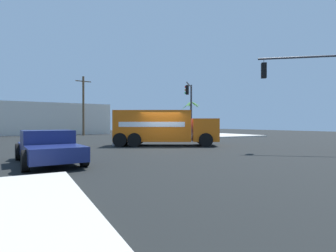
{
  "coord_description": "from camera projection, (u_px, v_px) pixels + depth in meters",
  "views": [
    {
      "loc": [
        -8.47,
        -16.04,
        1.65
      ],
      "look_at": [
        0.87,
        0.76,
        1.5
      ],
      "focal_mm": 27.5,
      "sensor_mm": 36.0,
      "label": 1
    }
  ],
  "objects": [
    {
      "name": "delivery_truck",
      "position": [
        163.0,
        127.0,
        19.67
      ],
      "size": [
        7.95,
        6.03,
        2.66
      ],
      "color": "orange",
      "rests_on": "ground"
    },
    {
      "name": "pickup_navy",
      "position": [
        48.0,
        146.0,
        10.87
      ],
      "size": [
        2.57,
        5.34,
        1.38
      ],
      "color": "navy",
      "rests_on": "ground"
    },
    {
      "name": "ground_plane",
      "position": [
        163.0,
        147.0,
        18.15
      ],
      "size": [
        100.0,
        100.0,
        0.0
      ],
      "primitive_type": "plane",
      "color": "black"
    },
    {
      "name": "sidewalk_corner_far",
      "position": [
        202.0,
        135.0,
        36.49
      ],
      "size": [
        12.26,
        12.26,
        0.14
      ],
      "primitive_type": "cube",
      "color": "beige",
      "rests_on": "ground"
    },
    {
      "name": "building_backdrop",
      "position": [
        54.0,
        119.0,
        40.57
      ],
      "size": [
        16.35,
        6.0,
        4.82
      ],
      "primitive_type": "cube",
      "color": "beige",
      "rests_on": "ground"
    },
    {
      "name": "utility_pole",
      "position": [
        83.0,
        105.0,
        36.96
      ],
      "size": [
        2.2,
        0.31,
        8.48
      ],
      "color": "brown",
      "rests_on": "ground"
    },
    {
      "name": "palm_tree_far",
      "position": [
        191.0,
        112.0,
        39.04
      ],
      "size": [
        3.01,
        3.05,
        4.96
      ],
      "color": "#7A6647",
      "rests_on": "sidewalk_corner_far"
    },
    {
      "name": "traffic_light_secondary",
      "position": [
        190.0,
        102.0,
        28.29
      ],
      "size": [
        2.5,
        2.8,
        5.96
      ],
      "color": "#38383D",
      "rests_on": "sidewalk_corner_far"
    },
    {
      "name": "traffic_light_primary",
      "position": [
        313.0,
        86.0,
        15.54
      ],
      "size": [
        3.79,
        3.13,
        5.96
      ],
      "color": "#38383D",
      "rests_on": "ground"
    }
  ]
}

